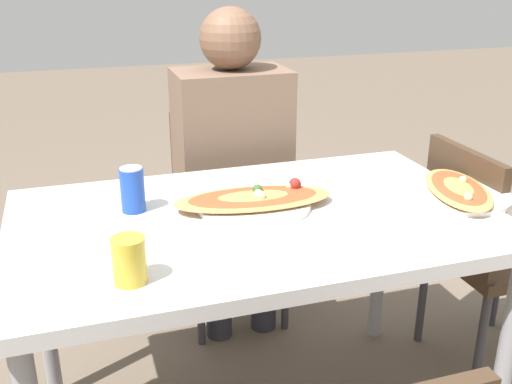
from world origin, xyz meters
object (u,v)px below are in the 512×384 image
(drink_glass, at_px, (129,260))
(pizza_second, at_px, (458,191))
(person_seated, at_px, (233,150))
(pizza_main, at_px, (254,200))
(dining_table, at_px, (256,239))
(soda_can, at_px, (132,190))
(chair_far_seated, at_px, (226,203))
(chair_side_right, at_px, (485,245))

(drink_glass, height_order, pizza_second, drink_glass)
(person_seated, distance_m, pizza_main, 0.57)
(dining_table, height_order, pizza_main, pizza_main)
(soda_can, bearing_deg, chair_far_seated, 54.77)
(chair_side_right, relative_size, pizza_second, 2.15)
(dining_table, distance_m, soda_can, 0.36)
(dining_table, height_order, soda_can, soda_can)
(person_seated, xyz_separation_m, drink_glass, (-0.47, -0.88, 0.06))
(chair_side_right, height_order, person_seated, person_seated)
(dining_table, height_order, drink_glass, drink_glass)
(chair_side_right, bearing_deg, pizza_main, -88.05)
(drink_glass, bearing_deg, person_seated, 61.63)
(pizza_second, bearing_deg, chair_far_seated, 122.37)
(dining_table, distance_m, pizza_second, 0.61)
(dining_table, height_order, person_seated, person_seated)
(dining_table, relative_size, pizza_second, 3.41)
(chair_side_right, relative_size, person_seated, 0.67)
(drink_glass, bearing_deg, pizza_second, 12.16)
(pizza_main, xyz_separation_m, pizza_second, (0.59, -0.11, -0.00))
(pizza_second, bearing_deg, soda_can, 168.63)
(pizza_main, relative_size, pizza_second, 1.20)
(person_seated, relative_size, drink_glass, 11.86)
(person_seated, relative_size, pizza_main, 2.69)
(dining_table, relative_size, chair_far_seated, 1.58)
(dining_table, bearing_deg, pizza_second, -4.88)
(dining_table, height_order, chair_side_right, chair_side_right)
(dining_table, distance_m, pizza_main, 0.11)
(soda_can, bearing_deg, drink_glass, -97.98)
(pizza_main, height_order, drink_glass, drink_glass)
(chair_side_right, xyz_separation_m, person_seated, (-0.74, 0.53, 0.25))
(person_seated, bearing_deg, pizza_main, 80.35)
(soda_can, distance_m, pizza_second, 0.93)
(drink_glass, relative_size, pizza_second, 0.27)
(soda_can, bearing_deg, pizza_main, -12.70)
(chair_side_right, distance_m, drink_glass, 1.30)
(person_seated, bearing_deg, drink_glass, 61.63)
(person_seated, height_order, pizza_main, person_seated)
(soda_can, height_order, drink_glass, soda_can)
(chair_side_right, distance_m, person_seated, 0.95)
(drink_glass, bearing_deg, pizza_main, 40.05)
(person_seated, bearing_deg, chair_side_right, 144.31)
(drink_glass, distance_m, pizza_second, 0.99)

